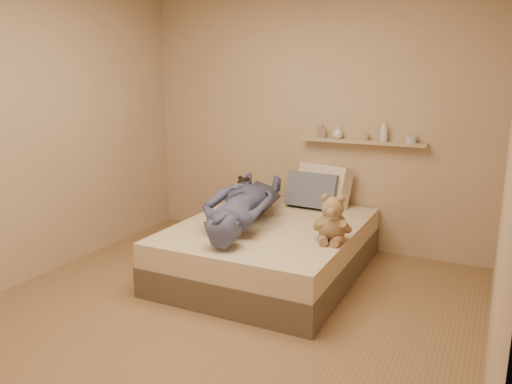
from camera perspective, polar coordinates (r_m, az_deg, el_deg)
The scene contains 10 objects.
room at distance 3.40m, azimuth -4.88°, elevation 5.94°, with size 3.80×3.80×3.80m.
bed at distance 4.46m, azimuth 1.60°, elevation -6.47°, with size 1.50×1.90×0.45m.
game_console at distance 3.93m, azimuth -3.38°, elevation -3.71°, with size 0.16×0.11×0.05m.
teddy_bear at distance 3.95m, azimuth 8.69°, elevation -3.40°, with size 0.31×0.31×0.39m.
dark_plush at distance 4.95m, azimuth -1.33°, elevation -0.13°, with size 0.20×0.20×0.31m.
pillow_cream at distance 5.01m, azimuth 7.66°, elevation 0.73°, with size 0.55×0.16×0.40m, color beige.
pillow_grey at distance 4.91m, azimuth 6.48°, elevation 0.14°, with size 0.50×0.14×0.34m, color slate.
person at distance 4.36m, azimuth -1.52°, elevation -1.22°, with size 0.58×1.58×0.38m, color #464C6E.
wall_shelf at distance 4.91m, azimuth 12.04°, elevation 5.63°, with size 1.20×0.12×0.03m, color tan.
shelf_bottles at distance 4.91m, azimuth 11.71°, elevation 6.62°, with size 0.96×0.12×0.19m.
Camera 1 is at (1.74, -2.88, 1.74)m, focal length 35.00 mm.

